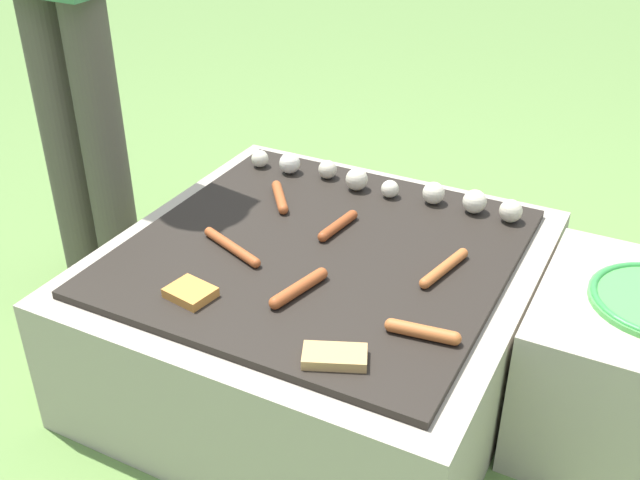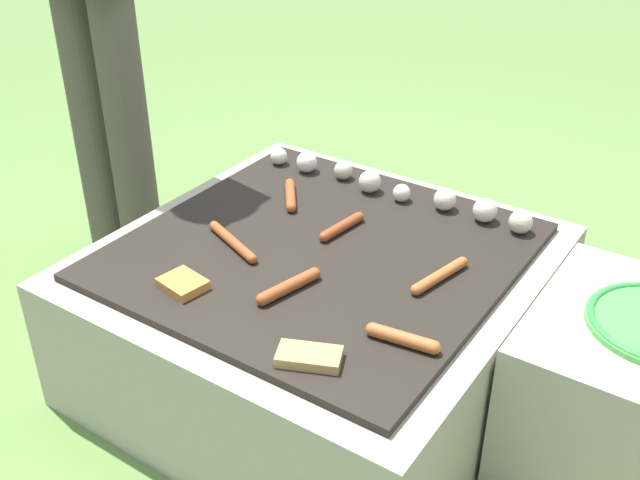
% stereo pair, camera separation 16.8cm
% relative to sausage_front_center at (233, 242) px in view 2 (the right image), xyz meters
% --- Properties ---
extents(ground_plane, '(14.00, 14.00, 0.00)m').
position_rel_sausage_front_center_xyz_m(ground_plane, '(0.17, 0.10, -0.37)').
color(ground_plane, '#608442').
extents(grill, '(0.94, 0.94, 0.36)m').
position_rel_sausage_front_center_xyz_m(grill, '(0.17, 0.10, -0.19)').
color(grill, '#A89E8C').
rests_on(grill, ground_plane).
extents(side_ledge, '(0.46, 0.47, 0.36)m').
position_rel_sausage_front_center_xyz_m(side_ledge, '(0.88, 0.22, -0.19)').
color(side_ledge, '#A89E8C').
rests_on(side_ledge, ground_plane).
extents(sausage_back_center, '(0.04, 0.15, 0.02)m').
position_rel_sausage_front_center_xyz_m(sausage_back_center, '(0.17, 0.20, 0.00)').
color(sausage_back_center, '#93421E').
rests_on(sausage_back_center, grill).
extents(sausage_mid_left, '(0.15, 0.04, 0.03)m').
position_rel_sausage_front_center_xyz_m(sausage_mid_left, '(0.49, -0.10, 0.00)').
color(sausage_mid_left, '#B7602D').
rests_on(sausage_mid_left, grill).
extents(sausage_front_center, '(0.19, 0.09, 0.02)m').
position_rel_sausage_front_center_xyz_m(sausage_front_center, '(0.00, 0.00, 0.00)').
color(sausage_front_center, '#A34C23').
rests_on(sausage_front_center, grill).
extents(sausage_front_left, '(0.11, 0.13, 0.03)m').
position_rel_sausage_front_center_xyz_m(sausage_front_left, '(-0.03, 0.26, 0.00)').
color(sausage_front_left, '#A34C23').
rests_on(sausage_front_left, grill).
extents(sausage_mid_right, '(0.06, 0.17, 0.02)m').
position_rel_sausage_front_center_xyz_m(sausage_mid_right, '(0.45, 0.13, 0.00)').
color(sausage_mid_right, '#B7602D').
rests_on(sausage_mid_right, grill).
extents(sausage_back_right, '(0.06, 0.16, 0.03)m').
position_rel_sausage_front_center_xyz_m(sausage_back_right, '(0.21, -0.08, 0.00)').
color(sausage_back_right, '#A34C23').
rests_on(sausage_back_right, grill).
extents(bread_slice_left, '(0.10, 0.09, 0.02)m').
position_rel_sausage_front_center_xyz_m(bread_slice_left, '(0.02, -0.19, -0.00)').
color(bread_slice_left, '#D18438').
rests_on(bread_slice_left, grill).
extents(bread_slice_center, '(0.13, 0.10, 0.02)m').
position_rel_sausage_front_center_xyz_m(bread_slice_center, '(0.38, -0.24, -0.00)').
color(bread_slice_center, tan).
rests_on(bread_slice_center, grill).
extents(mushroom_row, '(0.75, 0.08, 0.06)m').
position_rel_sausage_front_center_xyz_m(mushroom_row, '(0.19, 0.42, 0.02)').
color(mushroom_row, beige).
rests_on(mushroom_row, grill).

